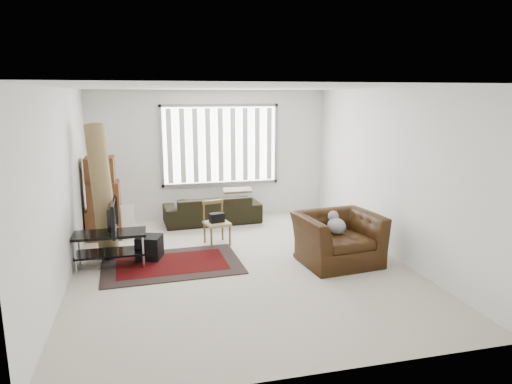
# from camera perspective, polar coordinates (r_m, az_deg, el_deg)

# --- Properties ---
(room) EXTENTS (6.00, 6.02, 2.71)m
(room) POSITION_cam_1_polar(r_m,az_deg,el_deg) (7.32, -2.66, 5.47)
(room) COLOR beige
(room) RESTS_ON ground
(persian_rug) EXTENTS (2.17, 1.50, 0.02)m
(persian_rug) POSITION_cam_1_polar(r_m,az_deg,el_deg) (7.32, -10.47, -8.84)
(persian_rug) COLOR black
(persian_rug) RESTS_ON ground
(tv_stand) EXTENTS (1.08, 0.49, 0.54)m
(tv_stand) POSITION_cam_1_polar(r_m,az_deg,el_deg) (7.37, -17.76, -5.97)
(tv_stand) COLOR black
(tv_stand) RESTS_ON ground
(tv) EXTENTS (0.11, 0.87, 0.50)m
(tv) POSITION_cam_1_polar(r_m,az_deg,el_deg) (7.26, -17.96, -2.96)
(tv) COLOR black
(tv) RESTS_ON tv_stand
(subwoofer) EXTENTS (0.46, 0.46, 0.37)m
(subwoofer) POSITION_cam_1_polar(r_m,az_deg,el_deg) (7.56, -13.17, -6.73)
(subwoofer) COLOR black
(subwoofer) RESTS_ON persian_rug
(moving_boxes) EXTENTS (0.62, 0.57, 1.50)m
(moving_boxes) POSITION_cam_1_polar(r_m,az_deg,el_deg) (8.78, -18.55, -1.05)
(moving_boxes) COLOR brown
(moving_boxes) RESTS_ON ground
(white_flatpack) EXTENTS (0.51, 0.29, 0.62)m
(white_flatpack) POSITION_cam_1_polar(r_m,az_deg,el_deg) (8.76, -16.47, -3.60)
(white_flatpack) COLOR silver
(white_flatpack) RESTS_ON ground
(rolled_rug) EXTENTS (0.55, 0.90, 2.16)m
(rolled_rug) POSITION_cam_1_polar(r_m,az_deg,el_deg) (7.85, -18.71, 0.26)
(rolled_rug) COLOR olive
(rolled_rug) RESTS_ON ground
(sofa) EXTENTS (1.99, 0.94, 0.75)m
(sofa) POSITION_cam_1_polar(r_m,az_deg,el_deg) (9.43, -5.49, -1.62)
(sofa) COLOR black
(sofa) RESTS_ON ground
(side_chair) EXTENTS (0.49, 0.49, 0.76)m
(side_chair) POSITION_cam_1_polar(r_m,az_deg,el_deg) (8.07, -4.96, -3.60)
(side_chair) COLOR #938260
(side_chair) RESTS_ON ground
(armchair) EXTENTS (1.32, 1.18, 0.90)m
(armchair) POSITION_cam_1_polar(r_m,az_deg,el_deg) (7.27, 10.22, -5.32)
(armchair) COLOR #311B0A
(armchair) RESTS_ON ground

